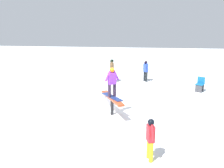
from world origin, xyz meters
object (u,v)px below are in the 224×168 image
main_rider_on_rail (112,83)px  bystander_red (150,137)px  bystander_blue (146,70)px  bystander_brown (112,70)px  loose_snowboard_white (192,122)px  folding_chair (200,85)px  rail_feature (112,100)px

main_rider_on_rail → bystander_red: size_ratio=1.01×
bystander_blue → bystander_red: (10.36, 0.15, -0.07)m
bystander_red → bystander_brown: bearing=178.6°
loose_snowboard_white → bystander_red: bearing=-162.2°
bystander_brown → bystander_red: bystander_brown is taller
main_rider_on_rail → bystander_brown: 6.21m
main_rider_on_rail → bystander_blue: bearing=130.5°
bystander_brown → folding_chair: bystander_brown is taller
loose_snowboard_white → folding_chair: 5.12m
rail_feature → folding_chair: size_ratio=2.48×
loose_snowboard_white → bystander_brown: bearing=80.2°
bystander_blue → folding_chair: bearing=22.5°
bystander_brown → bystander_blue: bearing=-87.4°
bystander_blue → folding_chair: 3.97m
loose_snowboard_white → folding_chair: size_ratio=1.50×
bystander_blue → main_rider_on_rail: bearing=-45.0°
rail_feature → folding_chair: folding_chair is taller
bystander_red → rail_feature: bearing=-171.2°
rail_feature → bystander_blue: 6.91m
loose_snowboard_white → folding_chair: (-4.94, 1.30, 0.40)m
main_rider_on_rail → bystander_blue: 6.95m
rail_feature → bystander_brown: bearing=160.4°
bystander_red → loose_snowboard_white: 3.70m
rail_feature → loose_snowboard_white: (0.45, 3.42, -0.69)m
rail_feature → bystander_blue: size_ratio=1.51×
rail_feature → main_rider_on_rail: (0.00, 0.00, 0.78)m
bystander_red → folding_chair: bearing=143.6°
main_rider_on_rail → bystander_brown: size_ratio=0.83×
bystander_brown → bystander_blue: bystander_brown is taller
main_rider_on_rail → bystander_red: main_rider_on_rail is taller
bystander_brown → bystander_red: bearing=-178.6°
bystander_red → folding_chair: (-8.10, 3.09, -0.33)m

